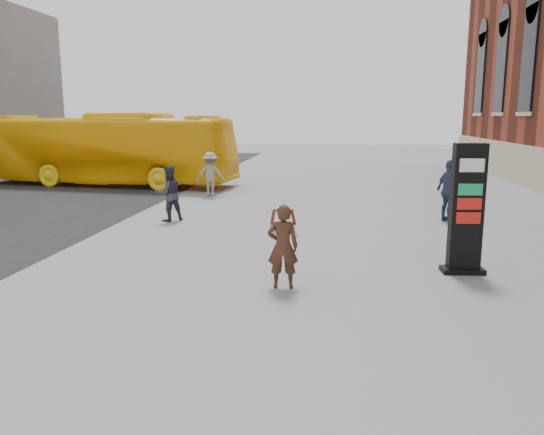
# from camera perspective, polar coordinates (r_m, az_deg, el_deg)

# --- Properties ---
(ground) EXTENTS (100.00, 100.00, 0.00)m
(ground) POSITION_cam_1_polar(r_m,az_deg,el_deg) (9.65, -0.95, -7.62)
(ground) COLOR #9E9EA3
(info_pylon) EXTENTS (0.85, 0.47, 2.55)m
(info_pylon) POSITION_cam_1_polar(r_m,az_deg,el_deg) (10.96, 20.19, 0.82)
(info_pylon) COLOR black
(info_pylon) RESTS_ON ground
(woman) EXTENTS (0.61, 0.56, 1.53)m
(woman) POSITION_cam_1_polar(r_m,az_deg,el_deg) (9.49, 1.16, -3.01)
(woman) COLOR #402317
(woman) RESTS_ON ground
(bus) EXTENTS (11.70, 4.08, 3.19)m
(bus) POSITION_cam_1_polar(r_m,az_deg,el_deg) (24.93, -17.19, 7.02)
(bus) COLOR yellow
(bus) RESTS_ON road
(pedestrian_a) EXTENTS (1.01, 0.99, 1.64)m
(pedestrian_a) POSITION_cam_1_polar(r_m,az_deg,el_deg) (15.88, -11.04, 2.56)
(pedestrian_a) COLOR #302F3C
(pedestrian_a) RESTS_ON ground
(pedestrian_b) EXTENTS (1.14, 0.71, 1.69)m
(pedestrian_b) POSITION_cam_1_polar(r_m,az_deg,el_deg) (20.67, -6.63, 4.64)
(pedestrian_b) COLOR gray
(pedestrian_b) RESTS_ON ground
(pedestrian_c) EXTENTS (0.86, 1.16, 1.82)m
(pedestrian_c) POSITION_cam_1_polar(r_m,az_deg,el_deg) (16.30, 18.54, 2.73)
(pedestrian_c) COLOR #313F5C
(pedestrian_c) RESTS_ON ground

